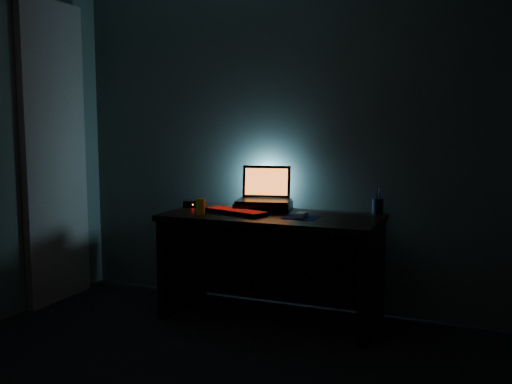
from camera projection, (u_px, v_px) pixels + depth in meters
room at (138, 154)px, 2.42m from camera, size 3.50×4.00×2.50m
desk at (274, 249)px, 4.05m from camera, size 1.50×0.70×0.75m
curtain at (55, 154)px, 4.38m from camera, size 0.06×0.65×2.30m
riser at (264, 206)px, 4.16m from camera, size 0.45×0.38×0.06m
laptop at (265, 193)px, 4.20m from camera, size 0.43×0.35×0.26m
keyboard at (236, 212)px, 4.01m from camera, size 0.51×0.31×0.03m
mousepad at (301, 217)px, 3.84m from camera, size 0.23×0.21×0.00m
mouse at (301, 215)px, 3.83m from camera, size 0.07×0.11×0.03m
pen_cup at (378, 206)px, 3.99m from camera, size 0.10×0.10×0.11m
juice_glass at (201, 207)px, 3.97m from camera, size 0.07×0.07×0.11m
router at (194, 204)px, 4.34m from camera, size 0.18×0.16×0.05m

